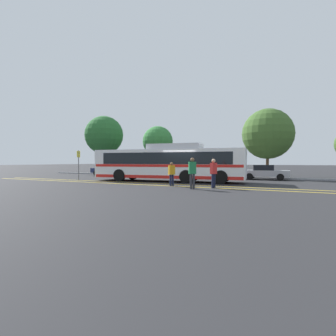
{
  "coord_description": "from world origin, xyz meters",
  "views": [
    {
      "loc": [
        7.84,
        -18.96,
        1.65
      ],
      "look_at": [
        -1.44,
        0.28,
        1.1
      ],
      "focal_mm": 28.0,
      "sensor_mm": 36.0,
      "label": 1
    }
  ],
  "objects_px": {
    "parked_car_0": "(110,170)",
    "pedestrian_0": "(214,171)",
    "parked_car_1": "(157,169)",
    "tree_0": "(104,135)",
    "pedestrian_2": "(192,171)",
    "parked_car_3": "(265,172)",
    "pedestrian_1": "(172,173)",
    "parked_car_2": "(203,170)",
    "tree_3": "(158,141)",
    "tree_2": "(268,134)",
    "bus_stop_sign": "(79,161)",
    "transit_bus": "(168,163)"
  },
  "relations": [
    {
      "from": "transit_bus",
      "to": "tree_2",
      "type": "relative_size",
      "value": 1.85
    },
    {
      "from": "parked_car_0",
      "to": "parked_car_2",
      "type": "xyz_separation_m",
      "value": [
        11.34,
        0.02,
        0.11
      ]
    },
    {
      "from": "parked_car_0",
      "to": "parked_car_3",
      "type": "height_order",
      "value": "parked_car_3"
    },
    {
      "from": "transit_bus",
      "to": "tree_0",
      "type": "relative_size",
      "value": 1.65
    },
    {
      "from": "transit_bus",
      "to": "parked_car_3",
      "type": "relative_size",
      "value": 3.11
    },
    {
      "from": "parked_car_3",
      "to": "pedestrian_2",
      "type": "height_order",
      "value": "pedestrian_2"
    },
    {
      "from": "parked_car_2",
      "to": "parked_car_0",
      "type": "bearing_deg",
      "value": -90.47
    },
    {
      "from": "parked_car_3",
      "to": "tree_3",
      "type": "xyz_separation_m",
      "value": [
        -13.42,
        4.81,
        3.53
      ]
    },
    {
      "from": "parked_car_1",
      "to": "pedestrian_1",
      "type": "bearing_deg",
      "value": 31.99
    },
    {
      "from": "parked_car_3",
      "to": "tree_2",
      "type": "relative_size",
      "value": 0.6
    },
    {
      "from": "transit_bus",
      "to": "tree_0",
      "type": "distance_m",
      "value": 16.91
    },
    {
      "from": "pedestrian_1",
      "to": "tree_2",
      "type": "relative_size",
      "value": 0.23
    },
    {
      "from": "transit_bus",
      "to": "parked_car_2",
      "type": "distance_m",
      "value": 5.46
    },
    {
      "from": "parked_car_0",
      "to": "pedestrian_0",
      "type": "bearing_deg",
      "value": -119.46
    },
    {
      "from": "pedestrian_2",
      "to": "tree_2",
      "type": "xyz_separation_m",
      "value": [
        3.02,
        13.37,
        3.31
      ]
    },
    {
      "from": "tree_0",
      "to": "tree_2",
      "type": "xyz_separation_m",
      "value": [
        20.75,
        -0.19,
        -0.8
      ]
    },
    {
      "from": "pedestrian_0",
      "to": "pedestrian_2",
      "type": "relative_size",
      "value": 0.96
    },
    {
      "from": "parked_car_3",
      "to": "tree_0",
      "type": "xyz_separation_m",
      "value": [
        -20.81,
        3.27,
        4.5
      ]
    },
    {
      "from": "parked_car_2",
      "to": "parked_car_3",
      "type": "bearing_deg",
      "value": 93.14
    },
    {
      "from": "parked_car_0",
      "to": "pedestrian_0",
      "type": "height_order",
      "value": "pedestrian_0"
    },
    {
      "from": "pedestrian_2",
      "to": "parked_car_1",
      "type": "bearing_deg",
      "value": -87.48
    },
    {
      "from": "pedestrian_0",
      "to": "tree_0",
      "type": "xyz_separation_m",
      "value": [
        -18.69,
        12.43,
        4.15
      ]
    },
    {
      "from": "parked_car_2",
      "to": "tree_3",
      "type": "height_order",
      "value": "tree_3"
    },
    {
      "from": "transit_bus",
      "to": "parked_car_2",
      "type": "bearing_deg",
      "value": -19.91
    },
    {
      "from": "parked_car_3",
      "to": "pedestrian_2",
      "type": "distance_m",
      "value": 10.75
    },
    {
      "from": "pedestrian_1",
      "to": "tree_3",
      "type": "height_order",
      "value": "tree_3"
    },
    {
      "from": "pedestrian_2",
      "to": "parked_car_3",
      "type": "bearing_deg",
      "value": -141.9
    },
    {
      "from": "parked_car_1",
      "to": "tree_0",
      "type": "bearing_deg",
      "value": -111.57
    },
    {
      "from": "pedestrian_0",
      "to": "parked_car_2",
      "type": "bearing_deg",
      "value": 45.7
    },
    {
      "from": "parked_car_0",
      "to": "tree_0",
      "type": "height_order",
      "value": "tree_0"
    },
    {
      "from": "parked_car_0",
      "to": "parked_car_2",
      "type": "height_order",
      "value": "parked_car_2"
    },
    {
      "from": "transit_bus",
      "to": "bus_stop_sign",
      "type": "xyz_separation_m",
      "value": [
        -7.72,
        -2.05,
        0.12
      ]
    },
    {
      "from": "bus_stop_sign",
      "to": "tree_0",
      "type": "xyz_separation_m",
      "value": [
        -6.19,
        10.96,
        3.55
      ]
    },
    {
      "from": "pedestrian_0",
      "to": "transit_bus",
      "type": "bearing_deg",
      "value": 77.2
    },
    {
      "from": "parked_car_2",
      "to": "pedestrian_1",
      "type": "height_order",
      "value": "pedestrian_1"
    },
    {
      "from": "pedestrian_1",
      "to": "pedestrian_2",
      "type": "relative_size",
      "value": 0.85
    },
    {
      "from": "tree_2",
      "to": "tree_3",
      "type": "bearing_deg",
      "value": 172.62
    },
    {
      "from": "tree_0",
      "to": "tree_3",
      "type": "bearing_deg",
      "value": 11.78
    },
    {
      "from": "parked_car_0",
      "to": "tree_3",
      "type": "distance_m",
      "value": 7.25
    },
    {
      "from": "pedestrian_0",
      "to": "pedestrian_2",
      "type": "distance_m",
      "value": 1.49
    },
    {
      "from": "pedestrian_0",
      "to": "pedestrian_1",
      "type": "xyz_separation_m",
      "value": [
        -2.91,
        0.13,
        -0.14
      ]
    },
    {
      "from": "pedestrian_0",
      "to": "parked_car_3",
      "type": "bearing_deg",
      "value": 10.59
    },
    {
      "from": "tree_2",
      "to": "tree_0",
      "type": "bearing_deg",
      "value": 179.47
    },
    {
      "from": "parked_car_0",
      "to": "tree_3",
      "type": "bearing_deg",
      "value": -33.77
    },
    {
      "from": "parked_car_0",
      "to": "parked_car_3",
      "type": "xyz_separation_m",
      "value": [
        17.03,
        0.39,
        0.02
      ]
    },
    {
      "from": "bus_stop_sign",
      "to": "tree_3",
      "type": "xyz_separation_m",
      "value": [
        1.2,
        12.5,
        2.57
      ]
    },
    {
      "from": "parked_car_3",
      "to": "tree_3",
      "type": "bearing_deg",
      "value": -112.1
    },
    {
      "from": "pedestrian_2",
      "to": "tree_2",
      "type": "height_order",
      "value": "tree_2"
    },
    {
      "from": "pedestrian_1",
      "to": "parked_car_2",
      "type": "bearing_deg",
      "value": 42.71
    },
    {
      "from": "parked_car_1",
      "to": "tree_2",
      "type": "height_order",
      "value": "tree_2"
    }
  ]
}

